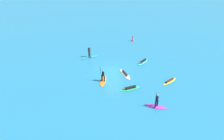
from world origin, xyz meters
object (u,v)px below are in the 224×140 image
object	(u,v)px
surfer_on_blue_board	(89,55)
surfer_on_teal_board	(143,62)
marker_buoy	(132,40)
surfer_on_purple_board	(156,104)
surfer_on_yellow_board	(170,81)
surfer_on_orange_board	(103,79)
surfer_on_white_board	(125,74)
surfer_on_green_board	(130,88)

from	to	relation	value
surfer_on_blue_board	surfer_on_teal_board	xyz separation A→B (m)	(8.85, 0.28, -0.27)
surfer_on_teal_board	marker_buoy	world-z (taller)	marker_buoy
surfer_on_purple_board	surfer_on_yellow_board	world-z (taller)	surfer_on_purple_board
surfer_on_orange_board	surfer_on_blue_board	xyz separation A→B (m)	(-4.21, 6.43, 0.01)
surfer_on_white_board	surfer_on_purple_board	bearing A→B (deg)	1.69
surfer_on_white_board	marker_buoy	distance (m)	12.81
surfer_on_purple_board	surfer_on_teal_board	xyz separation A→B (m)	(-2.75, 10.42, -0.30)
surfer_on_white_board	surfer_on_yellow_board	bearing A→B (deg)	50.61
surfer_on_orange_board	surfer_on_blue_board	size ratio (longest dim) A/B	0.98
surfer_on_orange_board	surfer_on_teal_board	bearing A→B (deg)	138.35
surfer_on_purple_board	marker_buoy	bearing A→B (deg)	-71.68
surfer_on_orange_board	surfer_on_white_board	xyz separation A→B (m)	(2.58, 2.42, -0.29)
surfer_on_green_board	surfer_on_purple_board	bearing A→B (deg)	106.75
surfer_on_purple_board	surfer_on_white_board	bearing A→B (deg)	-50.59
surfer_on_orange_board	marker_buoy	xyz separation A→B (m)	(1.62, 15.20, -0.20)
surfer_on_yellow_board	surfer_on_blue_board	world-z (taller)	surfer_on_blue_board
surfer_on_purple_board	surfer_on_orange_board	distance (m)	8.26
surfer_on_purple_board	surfer_on_blue_board	xyz separation A→B (m)	(-11.60, 10.14, -0.03)
surfer_on_green_board	marker_buoy	distance (m)	16.29
surfer_on_blue_board	surfer_on_yellow_board	bearing A→B (deg)	-54.50
surfer_on_orange_board	surfer_on_green_board	bearing A→B (deg)	69.40
surfer_on_green_board	marker_buoy	size ratio (longest dim) A/B	2.15
surfer_on_blue_board	surfer_on_white_board	size ratio (longest dim) A/B	1.01
surfer_on_white_board	surfer_on_orange_board	bearing A→B (deg)	-83.25
marker_buoy	surfer_on_orange_board	bearing A→B (deg)	-96.08
surfer_on_yellow_board	surfer_on_teal_board	xyz separation A→B (m)	(-4.22, 4.62, 0.03)
surfer_on_green_board	marker_buoy	bearing A→B (deg)	-116.99
surfer_on_green_board	surfer_on_orange_board	bearing A→B (deg)	-48.53
surfer_on_blue_board	surfer_on_white_board	world-z (taller)	surfer_on_blue_board
surfer_on_white_board	surfer_on_green_board	bearing A→B (deg)	-15.40
surfer_on_purple_board	surfer_on_green_board	distance (m)	4.49
surfer_on_white_board	surfer_on_teal_board	distance (m)	4.75
surfer_on_blue_board	surfer_on_orange_board	bearing A→B (deg)	-92.88
marker_buoy	surfer_on_blue_board	bearing A→B (deg)	-123.63
surfer_on_orange_board	marker_buoy	distance (m)	15.28
surfer_on_purple_board	surfer_on_teal_board	bearing A→B (deg)	-73.86
surfer_on_yellow_board	surfer_on_teal_board	world-z (taller)	surfer_on_teal_board
surfer_on_blue_board	surfer_on_purple_board	bearing A→B (deg)	-77.30
surfer_on_green_board	marker_buoy	world-z (taller)	marker_buoy
surfer_on_purple_board	surfer_on_orange_board	bearing A→B (deg)	-25.33
surfer_on_green_board	surfer_on_white_board	size ratio (longest dim) A/B	0.93
surfer_on_orange_board	surfer_on_teal_board	world-z (taller)	surfer_on_orange_board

